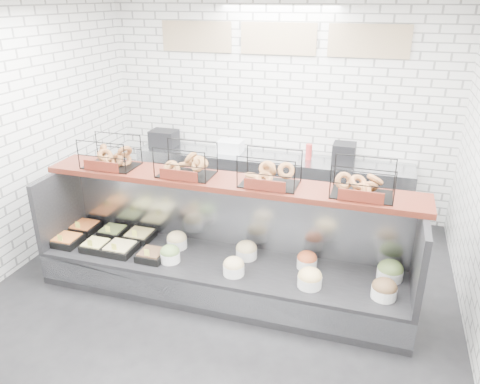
% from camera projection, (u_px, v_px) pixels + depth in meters
% --- Properties ---
extents(ground, '(5.50, 5.50, 0.00)m').
position_uv_depth(ground, '(212.00, 308.00, 4.94)').
color(ground, black).
rests_on(ground, ground).
extents(room_shell, '(5.02, 5.51, 3.01)m').
position_uv_depth(room_shell, '(229.00, 102.00, 4.67)').
color(room_shell, white).
rests_on(room_shell, ground).
extents(display_case, '(4.00, 0.90, 1.20)m').
position_uv_depth(display_case, '(222.00, 264.00, 5.12)').
color(display_case, black).
rests_on(display_case, ground).
extents(bagel_shelf, '(4.10, 0.50, 0.40)m').
position_uv_depth(bagel_shelf, '(226.00, 170.00, 4.87)').
color(bagel_shelf, '#3F140D').
rests_on(bagel_shelf, display_case).
extents(prep_counter, '(4.00, 0.60, 1.20)m').
position_uv_depth(prep_counter, '(268.00, 184.00, 6.90)').
color(prep_counter, '#93969B').
rests_on(prep_counter, ground).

